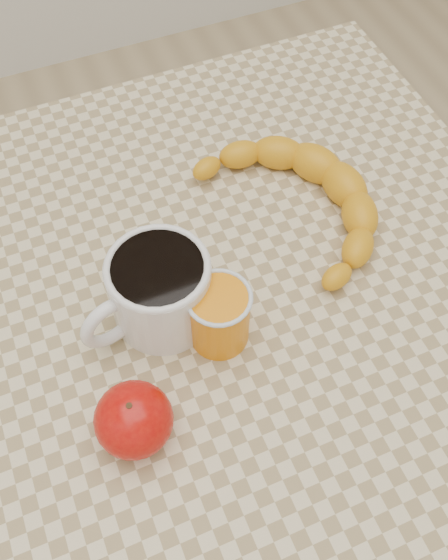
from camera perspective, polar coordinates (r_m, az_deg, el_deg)
name	(u,v)px	position (r m, az deg, el deg)	size (l,w,h in m)	color
ground	(224,472)	(1.43, 0.00, -17.15)	(3.00, 3.00, 0.00)	tan
table	(224,324)	(0.81, 0.00, -4.09)	(0.80, 0.80, 0.75)	beige
coffee_mug	(158,290)	(0.68, -6.07, -0.88)	(0.17, 0.14, 0.10)	white
orange_juice_glass	(219,316)	(0.67, -0.46, -3.28)	(0.07, 0.07, 0.08)	orange
apple	(134,420)	(0.63, -8.25, -12.52)	(0.09, 0.09, 0.07)	#A60505
banana	(299,201)	(0.79, 6.86, 7.22)	(0.26, 0.34, 0.05)	orange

